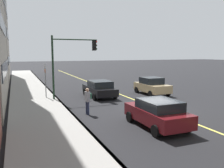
% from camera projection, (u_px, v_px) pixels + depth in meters
% --- Properties ---
extents(ground, '(200.00, 200.00, 0.00)m').
position_uv_depth(ground, '(154.00, 108.00, 17.05)').
color(ground, black).
extents(sidewalk_slab, '(80.00, 3.80, 0.15)m').
position_uv_depth(sidewalk_slab, '(42.00, 118.00, 14.07)').
color(sidewalk_slab, gray).
rests_on(sidewalk_slab, ground).
extents(curb_edge, '(80.00, 0.16, 0.15)m').
position_uv_depth(curb_edge, '(73.00, 115.00, 14.76)').
color(curb_edge, slate).
rests_on(curb_edge, ground).
extents(lane_stripe_center, '(80.00, 0.16, 0.01)m').
position_uv_depth(lane_stripe_center, '(154.00, 108.00, 17.04)').
color(lane_stripe_center, '#D8CC4C').
rests_on(lane_stripe_center, ground).
extents(car_maroon, '(4.08, 2.06, 1.50)m').
position_uv_depth(car_maroon, '(157.00, 113.00, 12.50)').
color(car_maroon, '#591116').
rests_on(car_maroon, ground).
extents(car_tan, '(3.87, 2.09, 1.62)m').
position_uv_depth(car_tan, '(152.00, 86.00, 22.47)').
color(car_tan, tan).
rests_on(car_tan, ground).
extents(car_black, '(4.51, 2.07, 1.48)m').
position_uv_depth(car_black, '(99.00, 88.00, 21.18)').
color(car_black, black).
rests_on(car_black, ground).
extents(pedestrian_with_backpack, '(0.43, 0.40, 1.72)m').
position_uv_depth(pedestrian_with_backpack, '(88.00, 99.00, 15.04)').
color(pedestrian_with_backpack, '#262D4C').
rests_on(pedestrian_with_backpack, ground).
extents(traffic_light_mast, '(0.28, 3.89, 5.33)m').
position_uv_depth(traffic_light_mast, '(71.00, 56.00, 19.63)').
color(traffic_light_mast, '#1E3823').
rests_on(traffic_light_mast, ground).
extents(street_sign_post, '(0.60, 0.08, 2.98)m').
position_uv_depth(street_sign_post, '(45.00, 79.00, 20.06)').
color(street_sign_post, slate).
rests_on(street_sign_post, ground).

